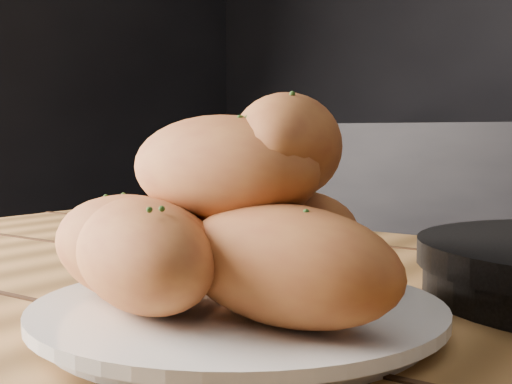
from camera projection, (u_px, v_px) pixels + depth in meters
plate at (238, 315)px, 0.47m from camera, size 0.27×0.27×0.02m
bread_rolls at (223, 220)px, 0.46m from camera, size 0.29×0.26×0.14m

